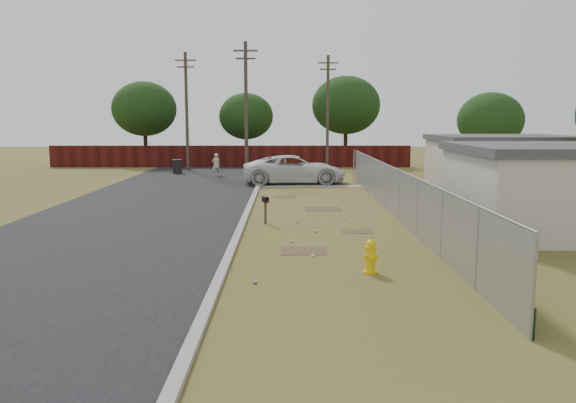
{
  "coord_description": "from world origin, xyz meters",
  "views": [
    {
      "loc": [
        -1.33,
        -21.68,
        3.99
      ],
      "look_at": [
        -1.27,
        -2.11,
        1.1
      ],
      "focal_mm": 35.0,
      "sensor_mm": 36.0,
      "label": 1
    }
  ],
  "objects_px": {
    "fire_hydrant": "(371,257)",
    "pedestrian": "(216,165)",
    "mailbox": "(265,202)",
    "pickup_truck": "(294,169)",
    "trash_bin": "(177,166)"
  },
  "relations": [
    {
      "from": "pedestrian",
      "to": "trash_bin",
      "type": "xyz_separation_m",
      "value": [
        -3.1,
        1.84,
        -0.27
      ]
    },
    {
      "from": "fire_hydrant",
      "to": "pedestrian",
      "type": "xyz_separation_m",
      "value": [
        -7.15,
        25.24,
        0.36
      ]
    },
    {
      "from": "pickup_truck",
      "to": "trash_bin",
      "type": "bearing_deg",
      "value": 47.83
    },
    {
      "from": "mailbox",
      "to": "pickup_truck",
      "type": "relative_size",
      "value": 0.17
    },
    {
      "from": "fire_hydrant",
      "to": "pedestrian",
      "type": "relative_size",
      "value": 0.59
    },
    {
      "from": "pickup_truck",
      "to": "trash_bin",
      "type": "xyz_separation_m",
      "value": [
        -8.56,
        6.6,
        -0.35
      ]
    },
    {
      "from": "mailbox",
      "to": "trash_bin",
      "type": "distance_m",
      "value": 21.35
    },
    {
      "from": "pickup_truck",
      "to": "trash_bin",
      "type": "distance_m",
      "value": 10.81
    },
    {
      "from": "fire_hydrant",
      "to": "pickup_truck",
      "type": "height_order",
      "value": "pickup_truck"
    },
    {
      "from": "fire_hydrant",
      "to": "pickup_truck",
      "type": "bearing_deg",
      "value": 94.73
    },
    {
      "from": "mailbox",
      "to": "trash_bin",
      "type": "height_order",
      "value": "mailbox"
    },
    {
      "from": "fire_hydrant",
      "to": "pedestrian",
      "type": "distance_m",
      "value": 26.24
    },
    {
      "from": "mailbox",
      "to": "pedestrian",
      "type": "distance_m",
      "value": 18.7
    },
    {
      "from": "trash_bin",
      "to": "pickup_truck",
      "type": "bearing_deg",
      "value": -37.65
    },
    {
      "from": "fire_hydrant",
      "to": "mailbox",
      "type": "height_order",
      "value": "mailbox"
    }
  ]
}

